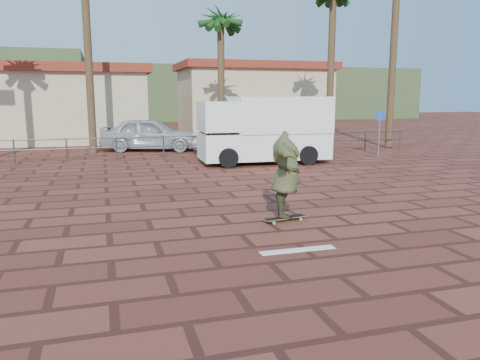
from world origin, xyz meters
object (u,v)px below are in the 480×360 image
object	(u,v)px
car_white	(236,139)
longboard	(285,218)
skateboarder	(286,175)
car_silver	(150,134)
campervan	(265,128)

from	to	relation	value
car_white	longboard	bearing A→B (deg)	147.69
car_white	skateboarder	bearing A→B (deg)	147.69
longboard	skateboarder	xyz separation A→B (m)	(0.00, 0.00, 0.96)
skateboarder	car_silver	distance (m)	14.64
skateboarder	car_silver	bearing A→B (deg)	20.42
car_white	campervan	bearing A→B (deg)	161.80
longboard	campervan	size ratio (longest dim) A/B	0.20
campervan	car_silver	distance (m)	7.08
skateboarder	longboard	bearing A→B (deg)	0.00
campervan	car_white	size ratio (longest dim) A/B	1.26
longboard	car_white	xyz separation A→B (m)	(2.41, 12.33, 0.60)
skateboarder	campervan	bearing A→B (deg)	-1.73
skateboarder	car_silver	size ratio (longest dim) A/B	0.48
longboard	campervan	world-z (taller)	campervan
longboard	skateboarder	distance (m)	0.96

